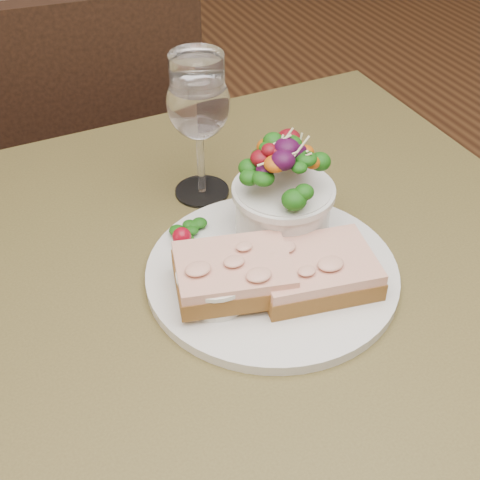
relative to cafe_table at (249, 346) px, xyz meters
name	(u,v)px	position (x,y,z in m)	size (l,w,h in m)	color
cafe_table	(249,346)	(0.00, 0.00, 0.00)	(0.80, 0.80, 0.75)	#453D1D
chair_far	(97,243)	(-0.04, 0.70, -0.36)	(0.47, 0.47, 0.90)	black
dinner_plate	(272,273)	(0.03, 0.00, 0.11)	(0.28, 0.28, 0.01)	silver
sandwich_front	(315,270)	(0.06, -0.04, 0.13)	(0.14, 0.11, 0.03)	#4F2D15
sandwich_back	(234,273)	(-0.03, -0.01, 0.14)	(0.14, 0.12, 0.03)	#4F2D15
ramekin	(215,284)	(-0.05, -0.01, 0.13)	(0.07, 0.07, 0.04)	silver
salad_bowl	(284,189)	(0.07, 0.06, 0.17)	(0.11, 0.11, 0.13)	silver
garnish	(188,233)	(-0.04, 0.09, 0.12)	(0.05, 0.04, 0.02)	black
wine_glass	(198,107)	(0.02, 0.18, 0.22)	(0.08, 0.08, 0.18)	white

